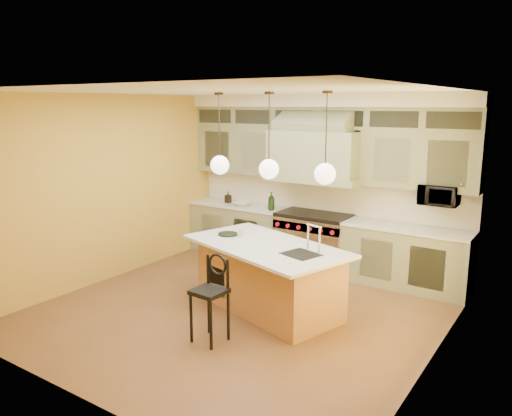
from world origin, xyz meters
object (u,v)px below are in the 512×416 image
Objects in this scene: kitchen_island at (268,276)px; counter_stool at (211,293)px; range at (314,241)px; microwave at (439,195)px.

counter_stool is at bearing -76.44° from kitchen_island.
kitchen_island is (0.28, -1.87, -0.01)m from range.
kitchen_island is 2.40× the size of counter_stool.
microwave is (1.95, 0.11, 0.96)m from range.
range is 3.03m from counter_stool.
microwave is (1.74, 3.12, 0.87)m from counter_stool.
range is 1.16× the size of counter_stool.
kitchen_island reaches higher than counter_stool.
microwave is at bearing 63.76° from counter_stool.
range is at bearing -176.88° from microwave.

